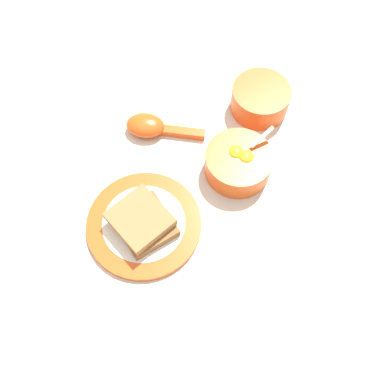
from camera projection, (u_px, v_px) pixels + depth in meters
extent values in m
plane|color=beige|center=(182.00, 164.00, 0.91)|extent=(3.00, 3.00, 0.00)
cylinder|color=#DB5119|center=(238.00, 163.00, 0.88)|extent=(0.13, 0.13, 0.05)
cylinder|color=white|center=(239.00, 161.00, 0.87)|extent=(0.11, 0.11, 0.02)
ellipsoid|color=yellow|center=(236.00, 152.00, 0.86)|extent=(0.03, 0.03, 0.02)
ellipsoid|color=yellow|center=(246.00, 157.00, 0.85)|extent=(0.03, 0.03, 0.02)
cylinder|color=black|center=(232.00, 156.00, 0.86)|extent=(0.03, 0.03, 0.00)
ellipsoid|color=silver|center=(245.00, 153.00, 0.86)|extent=(0.03, 0.02, 0.01)
cube|color=silver|center=(262.00, 137.00, 0.85)|extent=(0.04, 0.04, 0.03)
cylinder|color=#DB5119|center=(144.00, 224.00, 0.84)|extent=(0.22, 0.22, 0.01)
cylinder|color=white|center=(144.00, 223.00, 0.84)|extent=(0.16, 0.16, 0.00)
cube|color=brown|center=(145.00, 225.00, 0.82)|extent=(0.14, 0.14, 0.02)
cube|color=#9E7042|center=(140.00, 219.00, 0.81)|extent=(0.13, 0.13, 0.02)
ellipsoid|color=#DB5119|center=(145.00, 125.00, 0.93)|extent=(0.09, 0.07, 0.04)
cube|color=#DB5119|center=(183.00, 132.00, 0.93)|extent=(0.09, 0.03, 0.02)
cylinder|color=#DB5119|center=(260.00, 99.00, 0.94)|extent=(0.12, 0.12, 0.06)
cylinder|color=white|center=(261.00, 94.00, 0.93)|extent=(0.10, 0.10, 0.02)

